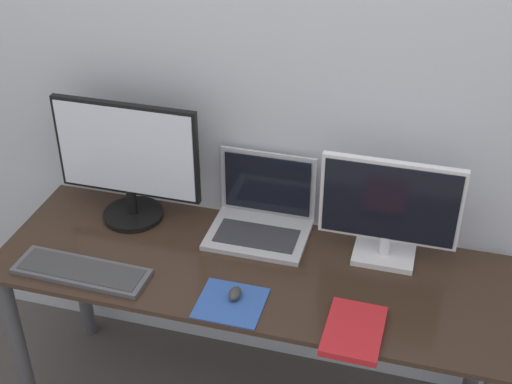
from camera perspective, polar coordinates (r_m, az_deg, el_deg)
The scene contains 9 objects.
wall_back at distance 2.37m, azimuth 1.81°, elevation 9.70°, with size 7.00×0.05×2.50m.
desk at distance 2.43m, azimuth -0.50°, elevation -8.27°, with size 1.69×0.58×0.70m.
monitor_left at distance 2.50m, azimuth -10.24°, elevation 2.50°, with size 0.52×0.22×0.45m.
monitor_right at distance 2.32m, azimuth 10.61°, elevation -1.40°, with size 0.45×0.14×0.37m.
laptop at distance 2.49m, azimuth 0.49°, elevation -1.74°, with size 0.34×0.26×0.27m.
keyboard at distance 2.39m, azimuth -13.79°, elevation -6.17°, with size 0.45×0.15×0.02m.
mousepad at distance 2.21m, azimuth -2.02°, elevation -8.87°, with size 0.20×0.19×0.00m.
mouse at distance 2.22m, azimuth -1.82°, elevation -8.10°, with size 0.04×0.06×0.03m.
book at distance 2.13m, azimuth 7.84°, elevation -10.95°, with size 0.17×0.24×0.02m.
Camera 1 is at (0.51, -1.47, 2.18)m, focal length 50.00 mm.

